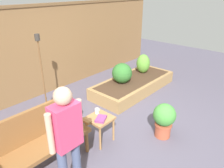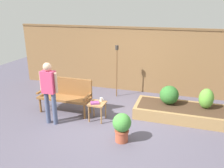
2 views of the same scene
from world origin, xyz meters
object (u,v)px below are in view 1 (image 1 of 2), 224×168
object	(u,v)px
shrub_far_corner	(143,64)
shrub_near_bench	(122,73)
garden_bench	(38,136)
book_on_table	(101,119)
potted_boxwood	(164,119)
cup_on_table	(97,111)
side_table	(100,122)
tiki_torch	(40,59)
person_by_bench	(67,137)

from	to	relation	value
shrub_far_corner	shrub_near_bench	bearing A→B (deg)	180.00
garden_bench	book_on_table	distance (m)	1.02
garden_bench	potted_boxwood	distance (m)	2.11
cup_on_table	shrub_near_bench	distance (m)	1.81
side_table	potted_boxwood	bearing A→B (deg)	-41.55
book_on_table	shrub_far_corner	distance (m)	2.83
cup_on_table	book_on_table	bearing A→B (deg)	-117.64
garden_bench	book_on_table	xyz separation A→B (m)	(0.97, -0.31, -0.04)
shrub_far_corner	potted_boxwood	bearing A→B (deg)	-136.79
potted_boxwood	shrub_near_bench	xyz separation A→B (m)	(0.85, 1.66, 0.18)
shrub_near_bench	tiki_torch	distance (m)	1.96
tiki_torch	person_by_bench	bearing A→B (deg)	-115.05
book_on_table	potted_boxwood	world-z (taller)	potted_boxwood
potted_boxwood	person_by_bench	bearing A→B (deg)	172.46
book_on_table	tiki_torch	size ratio (longest dim) A/B	0.13
cup_on_table	shrub_near_bench	size ratio (longest dim) A/B	0.22
book_on_table	person_by_bench	world-z (taller)	person_by_bench
side_table	person_by_bench	distance (m)	1.26
cup_on_table	shrub_near_bench	bearing A→B (deg)	25.55
side_table	shrub_far_corner	distance (m)	2.78
potted_boxwood	person_by_bench	size ratio (longest dim) A/B	0.42
side_table	cup_on_table	xyz separation A→B (m)	(0.06, 0.13, 0.13)
potted_boxwood	garden_bench	bearing A→B (deg)	151.83
garden_bench	shrub_far_corner	distance (m)	3.69
side_table	book_on_table	world-z (taller)	book_on_table
book_on_table	tiki_torch	distance (m)	1.88
side_table	tiki_torch	xyz separation A→B (m)	(0.01, 1.71, 0.74)
garden_bench	shrub_near_bench	distance (m)	2.79
potted_boxwood	side_table	bearing A→B (deg)	138.45
side_table	shrub_far_corner	size ratio (longest dim) A/B	0.92
cup_on_table	potted_boxwood	size ratio (longest dim) A/B	0.17
side_table	shrub_near_bench	xyz separation A→B (m)	(1.70, 0.91, 0.15)
shrub_far_corner	cup_on_table	bearing A→B (deg)	-162.98
garden_bench	potted_boxwood	bearing A→B (deg)	-28.17
cup_on_table	person_by_bench	distance (m)	1.32
shrub_far_corner	book_on_table	bearing A→B (deg)	-159.84
book_on_table	shrub_near_bench	xyz separation A→B (m)	(1.74, 0.98, 0.05)
garden_bench	cup_on_table	bearing A→B (deg)	-6.02
garden_bench	potted_boxwood	size ratio (longest dim) A/B	2.22
side_table	shrub_near_bench	bearing A→B (deg)	28.14
book_on_table	person_by_bench	distance (m)	1.16
shrub_far_corner	tiki_torch	world-z (taller)	tiki_torch
potted_boxwood	shrub_far_corner	world-z (taller)	shrub_far_corner
book_on_table	shrub_far_corner	world-z (taller)	shrub_far_corner
cup_on_table	book_on_table	size ratio (longest dim) A/B	0.51
cup_on_table	person_by_bench	xyz separation A→B (m)	(-1.09, -0.63, 0.41)
potted_boxwood	tiki_torch	world-z (taller)	tiki_torch
book_on_table	cup_on_table	bearing A→B (deg)	35.42
shrub_near_bench	shrub_far_corner	xyz separation A→B (m)	(0.92, -0.00, 0.01)
side_table	cup_on_table	bearing A→B (deg)	63.26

